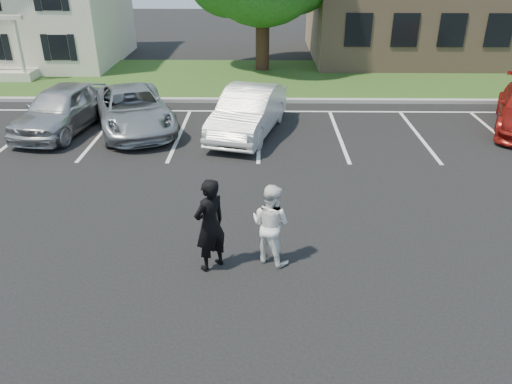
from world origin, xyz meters
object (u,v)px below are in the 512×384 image
car_silver_minivan (133,109)px  car_white_sedan (248,112)px  man_black_suit (210,225)px  man_white_shirt (271,224)px  car_silver_west (62,109)px

car_silver_minivan → car_white_sedan: size_ratio=1.09×
man_black_suit → man_white_shirt: bearing=148.3°
car_silver_west → man_black_suit: bearing=-45.1°
car_silver_west → car_white_sedan: 6.61m
man_black_suit → car_silver_minivan: bearing=-111.4°
man_white_shirt → car_silver_minivan: bearing=-28.4°
man_white_shirt → car_silver_minivan: 9.60m
man_black_suit → car_silver_minivan: (-3.61, 8.57, -0.27)m
car_silver_minivan → man_white_shirt: bearing=-81.3°
man_black_suit → car_white_sedan: man_black_suit is taller
car_silver_west → car_white_sedan: (6.61, -0.23, -0.01)m
man_black_suit → man_white_shirt: man_black_suit is taller
car_silver_west → car_silver_minivan: bearing=13.8°
car_silver_west → car_silver_minivan: (2.47, 0.21, -0.07)m
car_silver_minivan → car_silver_west: bearing=163.4°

